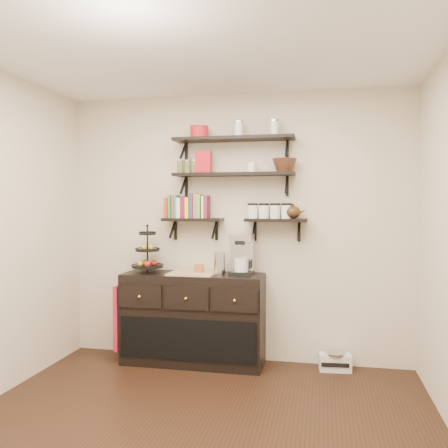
# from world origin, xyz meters

# --- Properties ---
(floor) EXTENTS (3.50, 3.50, 0.00)m
(floor) POSITION_xyz_m (0.00, 0.00, 0.00)
(floor) COLOR black
(floor) RESTS_ON ground
(ceiling) EXTENTS (3.50, 3.50, 0.02)m
(ceiling) POSITION_xyz_m (0.00, 0.00, 2.70)
(ceiling) COLOR white
(ceiling) RESTS_ON back_wall
(back_wall) EXTENTS (3.50, 0.02, 2.70)m
(back_wall) POSITION_xyz_m (0.00, 1.75, 1.35)
(back_wall) COLOR beige
(back_wall) RESTS_ON ground
(shelf_top) EXTENTS (1.20, 0.27, 0.23)m
(shelf_top) POSITION_xyz_m (0.00, 1.62, 2.23)
(shelf_top) COLOR black
(shelf_top) RESTS_ON back_wall
(shelf_mid) EXTENTS (1.20, 0.27, 0.23)m
(shelf_mid) POSITION_xyz_m (0.00, 1.62, 1.88)
(shelf_mid) COLOR black
(shelf_mid) RESTS_ON back_wall
(shelf_low_left) EXTENTS (0.60, 0.25, 0.23)m
(shelf_low_left) POSITION_xyz_m (-0.42, 1.63, 1.43)
(shelf_low_left) COLOR black
(shelf_low_left) RESTS_ON back_wall
(shelf_low_right) EXTENTS (0.60, 0.25, 0.23)m
(shelf_low_right) POSITION_xyz_m (0.42, 1.63, 1.43)
(shelf_low_right) COLOR black
(shelf_low_right) RESTS_ON back_wall
(cookbooks) EXTENTS (0.43, 0.15, 0.26)m
(cookbooks) POSITION_xyz_m (-0.47, 1.63, 1.57)
(cookbooks) COLOR #B23D14
(cookbooks) RESTS_ON shelf_low_left
(glass_canisters) EXTENTS (0.43, 0.10, 0.13)m
(glass_canisters) POSITION_xyz_m (0.36, 1.63, 1.51)
(glass_canisters) COLOR silver
(glass_canisters) RESTS_ON shelf_low_right
(sideboard) EXTENTS (1.40, 0.50, 0.92)m
(sideboard) POSITION_xyz_m (-0.39, 1.51, 0.45)
(sideboard) COLOR black
(sideboard) RESTS_ON floor
(fruit_stand) EXTENTS (0.31, 0.31, 0.46)m
(fruit_stand) POSITION_xyz_m (-0.87, 1.52, 1.06)
(fruit_stand) COLOR black
(fruit_stand) RESTS_ON sideboard
(candle) EXTENTS (0.08, 0.08, 0.08)m
(candle) POSITION_xyz_m (-0.33, 1.51, 0.96)
(candle) COLOR #985023
(candle) RESTS_ON sideboard
(coffee_maker) EXTENTS (0.22, 0.22, 0.40)m
(coffee_maker) POSITION_xyz_m (0.10, 1.54, 1.09)
(coffee_maker) COLOR black
(coffee_maker) RESTS_ON sideboard
(thermal_carafe) EXTENTS (0.11, 0.11, 0.22)m
(thermal_carafe) POSITION_xyz_m (-0.12, 1.49, 1.01)
(thermal_carafe) COLOR silver
(thermal_carafe) RESTS_ON sideboard
(apron) EXTENTS (0.04, 0.28, 0.64)m
(apron) POSITION_xyz_m (-1.12, 1.41, 0.46)
(apron) COLOR #AD122A
(apron) RESTS_ON sideboard
(radio) EXTENTS (0.31, 0.21, 0.18)m
(radio) POSITION_xyz_m (0.99, 1.58, 0.09)
(radio) COLOR silver
(radio) RESTS_ON floor
(recipe_box) EXTENTS (0.16, 0.06, 0.22)m
(recipe_box) POSITION_xyz_m (-0.31, 1.61, 2.01)
(recipe_box) COLOR red
(recipe_box) RESTS_ON shelf_mid
(walnut_bowl) EXTENTS (0.24, 0.24, 0.13)m
(walnut_bowl) POSITION_xyz_m (0.50, 1.61, 1.96)
(walnut_bowl) COLOR black
(walnut_bowl) RESTS_ON shelf_mid
(ramekins) EXTENTS (0.09, 0.09, 0.10)m
(ramekins) POSITION_xyz_m (0.18, 1.61, 1.95)
(ramekins) COLOR white
(ramekins) RESTS_ON shelf_mid
(teapot) EXTENTS (0.22, 0.18, 0.15)m
(teapot) POSITION_xyz_m (0.58, 1.63, 1.53)
(teapot) COLOR #392211
(teapot) RESTS_ON shelf_low_right
(red_pot) EXTENTS (0.18, 0.18, 0.12)m
(red_pot) POSITION_xyz_m (-0.35, 1.61, 2.31)
(red_pot) COLOR red
(red_pot) RESTS_ON shelf_top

